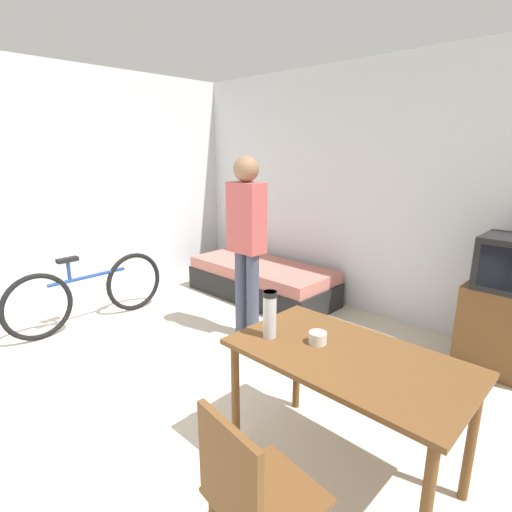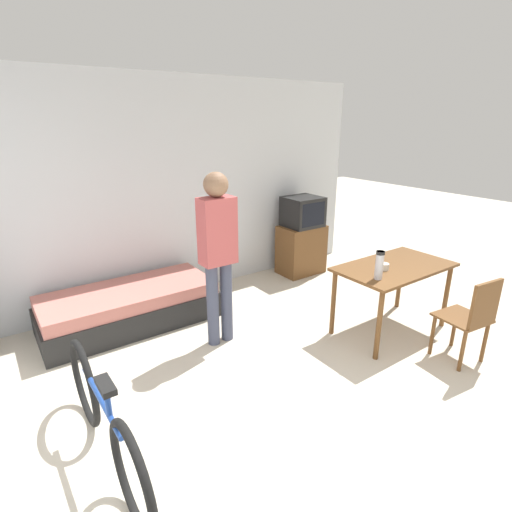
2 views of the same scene
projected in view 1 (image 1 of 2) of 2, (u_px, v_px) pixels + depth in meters
name	position (u px, v px, depth m)	size (l,w,h in m)	color
ground_plane	(29.00, 462.00, 2.37)	(20.00, 20.00, 0.00)	beige
wall_back	(352.00, 191.00, 4.44)	(5.57, 0.06, 2.70)	silver
wall_left	(104.00, 188.00, 4.77)	(0.06, 4.46, 2.70)	silver
daybed	(261.00, 280.00, 4.98)	(1.88, 0.82, 0.43)	black
tv	(508.00, 309.00, 3.22)	(0.65, 0.46, 1.14)	brown
dining_table	(347.00, 370.00, 2.13)	(1.25, 0.71, 0.75)	brown
wooden_chair	(250.00, 496.00, 1.57)	(0.45, 0.45, 0.86)	brown
bicycle	(90.00, 292.00, 4.18)	(0.08, 1.70, 0.76)	black
person_standing	(247.00, 235.00, 3.72)	(0.34, 0.23, 1.74)	#3D4256
thermos_flask	(270.00, 312.00, 2.27)	(0.08, 0.08, 0.28)	#B7B7BC
mate_bowl	(318.00, 338.00, 2.23)	(0.10, 0.10, 0.07)	beige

